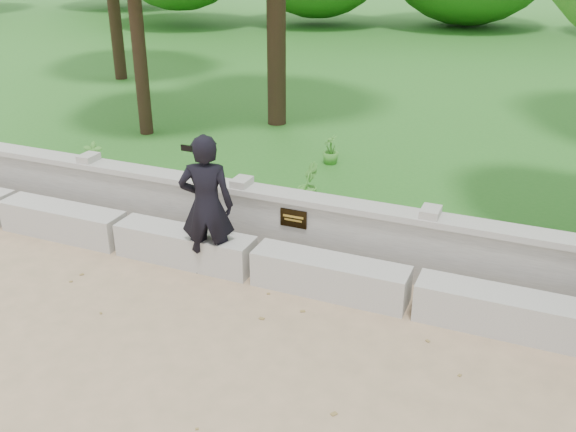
{
  "coord_description": "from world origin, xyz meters",
  "views": [
    {
      "loc": [
        3.14,
        -4.44,
        4.05
      ],
      "look_at": [
        0.44,
        1.95,
        0.89
      ],
      "focal_mm": 40.0,
      "sensor_mm": 36.0,
      "label": 1
    }
  ],
  "objects": [
    {
      "name": "ground",
      "position": [
        0.0,
        0.0,
        0.0
      ],
      "size": [
        80.0,
        80.0,
        0.0
      ],
      "primitive_type": "plane",
      "color": "tan",
      "rests_on": "ground"
    },
    {
      "name": "lawn",
      "position": [
        0.0,
        14.0,
        0.12
      ],
      "size": [
        40.0,
        22.0,
        0.25
      ],
      "primitive_type": "cube",
      "color": "#25671E",
      "rests_on": "ground"
    },
    {
      "name": "concrete_bench",
      "position": [
        0.0,
        1.9,
        0.22
      ],
      "size": [
        11.9,
        0.45,
        0.45
      ],
      "color": "beige",
      "rests_on": "ground"
    },
    {
      "name": "parapet_wall",
      "position": [
        0.0,
        2.6,
        0.46
      ],
      "size": [
        12.5,
        0.35,
        0.9
      ],
      "color": "#B4B2AA",
      "rests_on": "ground"
    },
    {
      "name": "man_main",
      "position": [
        -0.58,
        1.8,
        0.91
      ],
      "size": [
        0.78,
        0.72,
        1.83
      ],
      "color": "black",
      "rests_on": "ground"
    },
    {
      "name": "shrub_a",
      "position": [
        -3.65,
        3.46,
        0.55
      ],
      "size": [
        0.37,
        0.33,
        0.59
      ],
      "primitive_type": "imported",
      "rotation": [
        0.0,
        0.0,
        0.45
      ],
      "color": "#458F30",
      "rests_on": "lawn"
    },
    {
      "name": "shrub_b",
      "position": [
        -0.01,
        3.75,
        0.57
      ],
      "size": [
        0.34,
        0.4,
        0.65
      ],
      "primitive_type": "imported",
      "rotation": [
        0.0,
        0.0,
        1.74
      ],
      "color": "#458F30",
      "rests_on": "lawn"
    },
    {
      "name": "shrub_d",
      "position": [
        -0.29,
        5.58,
        0.51
      ],
      "size": [
        0.35,
        0.37,
        0.51
      ],
      "primitive_type": "imported",
      "rotation": [
        0.0,
        0.0,
        5.14
      ],
      "color": "#458F30",
      "rests_on": "lawn"
    }
  ]
}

